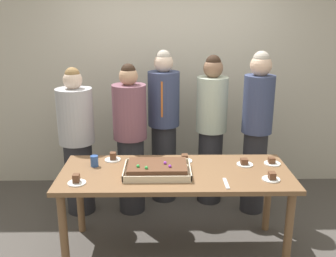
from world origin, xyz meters
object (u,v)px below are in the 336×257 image
(plated_slice_near_left, at_px, (185,159))
(sheet_cake, at_px, (157,169))
(person_far_right_suit, at_px, (256,130))
(party_table, at_px, (175,181))
(plated_slice_far_left, at_px, (272,162))
(person_serving_front, at_px, (164,125))
(person_striped_tie_right, at_px, (77,141))
(plated_slice_center_front, at_px, (244,163))
(person_green_shirt_behind, at_px, (211,128))
(person_left_edge_reaching, at_px, (130,139))
(plated_slice_center_back, at_px, (271,177))
(drink_cup_nearest, at_px, (94,161))
(cake_server_utensil, at_px, (226,183))
(plated_slice_far_right, at_px, (113,158))
(plated_slice_near_right, at_px, (77,181))

(plated_slice_near_left, bearing_deg, sheet_cake, -131.93)
(plated_slice_near_left, xyz_separation_m, person_far_right_suit, (0.79, 0.49, 0.13))
(party_table, bearing_deg, plated_slice_far_left, 10.15)
(person_serving_front, height_order, person_far_right_suit, person_far_right_suit)
(plated_slice_far_left, relative_size, person_serving_front, 0.09)
(plated_slice_near_left, bearing_deg, person_striped_tie_right, 155.53)
(plated_slice_center_front, height_order, person_green_shirt_behind, person_green_shirt_behind)
(plated_slice_center_front, bearing_deg, sheet_cake, -167.04)
(person_left_edge_reaching, bearing_deg, plated_slice_center_back, 32.64)
(party_table, distance_m, person_far_right_suit, 1.17)
(plated_slice_center_back, relative_size, person_serving_front, 0.09)
(drink_cup_nearest, bearing_deg, plated_slice_near_left, 7.30)
(person_far_right_suit, bearing_deg, plated_slice_far_left, 55.05)
(plated_slice_center_front, xyz_separation_m, cake_server_utensil, (-0.23, -0.40, -0.02))
(drink_cup_nearest, height_order, person_green_shirt_behind, person_green_shirt_behind)
(plated_slice_far_right, distance_m, plated_slice_center_front, 1.23)
(person_far_right_suit, bearing_deg, plated_slice_near_right, -7.11)
(plated_slice_center_front, height_order, drink_cup_nearest, drink_cup_nearest)
(plated_slice_center_front, relative_size, person_far_right_suit, 0.09)
(cake_server_utensil, bearing_deg, plated_slice_center_front, 59.86)
(cake_server_utensil, distance_m, person_green_shirt_behind, 1.23)
(sheet_cake, distance_m, drink_cup_nearest, 0.60)
(party_table, height_order, plated_slice_near_right, plated_slice_near_right)
(drink_cup_nearest, xyz_separation_m, person_serving_front, (0.63, 0.90, 0.07))
(sheet_cake, distance_m, plated_slice_center_back, 0.97)
(person_serving_front, height_order, person_green_shirt_behind, person_serving_front)
(drink_cup_nearest, xyz_separation_m, person_striped_tie_right, (-0.29, 0.61, -0.02))
(person_green_shirt_behind, bearing_deg, person_striped_tie_right, -50.92)
(plated_slice_near_left, distance_m, person_left_edge_reaching, 0.75)
(person_far_right_suit, bearing_deg, drink_cup_nearest, -16.30)
(plated_slice_center_back, relative_size, cake_server_utensil, 0.75)
(plated_slice_far_right, distance_m, drink_cup_nearest, 0.21)
(plated_slice_center_front, relative_size, plated_slice_center_back, 1.00)
(plated_slice_far_right, bearing_deg, cake_server_utensil, -28.50)
(drink_cup_nearest, bearing_deg, cake_server_utensil, -19.02)
(person_striped_tie_right, bearing_deg, plated_slice_near_left, 17.96)
(plated_slice_far_left, relative_size, plated_slice_center_front, 1.00)
(plated_slice_near_right, relative_size, person_serving_front, 0.09)
(plated_slice_near_right, relative_size, plated_slice_far_right, 1.00)
(person_green_shirt_behind, bearing_deg, plated_slice_near_right, -15.85)
(plated_slice_near_right, xyz_separation_m, person_serving_front, (0.72, 1.26, 0.10))
(person_serving_front, distance_m, person_left_edge_reaching, 0.46)
(plated_slice_near_right, relative_size, drink_cup_nearest, 1.50)
(plated_slice_near_left, xyz_separation_m, plated_slice_far_left, (0.80, -0.08, -0.00))
(drink_cup_nearest, xyz_separation_m, person_green_shirt_behind, (1.16, 0.84, 0.05))
(plated_slice_far_left, distance_m, person_serving_front, 1.33)
(sheet_cake, relative_size, person_serving_front, 0.33)
(sheet_cake, distance_m, person_left_edge_reaching, 0.85)
(plated_slice_center_back, bearing_deg, cake_server_utensil, -169.53)
(person_far_right_suit, bearing_deg, person_serving_front, -53.85)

